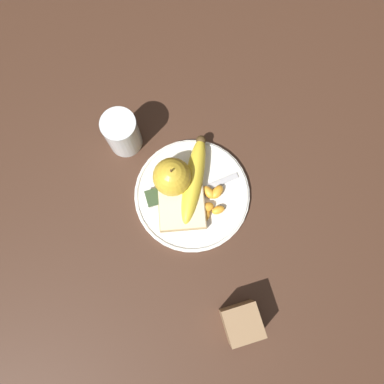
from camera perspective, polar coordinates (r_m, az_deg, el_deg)
ground_plane at (r=0.82m, az=-0.00°, el=-0.51°), size 3.00×3.00×0.00m
plate at (r=0.81m, az=-0.00°, el=-0.38°), size 0.25×0.25×0.01m
juice_glass at (r=0.82m, az=-10.55°, el=8.73°), size 0.07×0.07×0.10m
apple at (r=0.78m, az=-3.04°, el=2.31°), size 0.08×0.08×0.09m
banana at (r=0.79m, az=0.29°, el=2.03°), size 0.12×0.19×0.04m
bread_slice at (r=0.79m, az=-1.57°, el=-2.51°), size 0.11×0.11×0.02m
fork at (r=0.81m, az=0.45°, el=-0.09°), size 0.17×0.04×0.00m
jam_packet at (r=0.80m, az=-5.38°, el=-0.83°), size 0.04×0.04×0.02m
orange_segment_0 at (r=0.79m, az=4.02°, el=-2.74°), size 0.03×0.02×0.02m
orange_segment_1 at (r=0.80m, az=2.57°, el=-0.03°), size 0.03×0.04×0.02m
orange_segment_2 at (r=0.80m, az=3.87°, el=0.02°), size 0.04×0.04×0.02m
orange_segment_3 at (r=0.79m, az=2.15°, el=-3.51°), size 0.03×0.03×0.02m
orange_segment_4 at (r=0.79m, az=2.19°, el=-2.37°), size 0.03×0.02×0.02m
condiment_caddy at (r=0.77m, az=7.59°, el=-19.16°), size 0.07×0.07×0.07m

